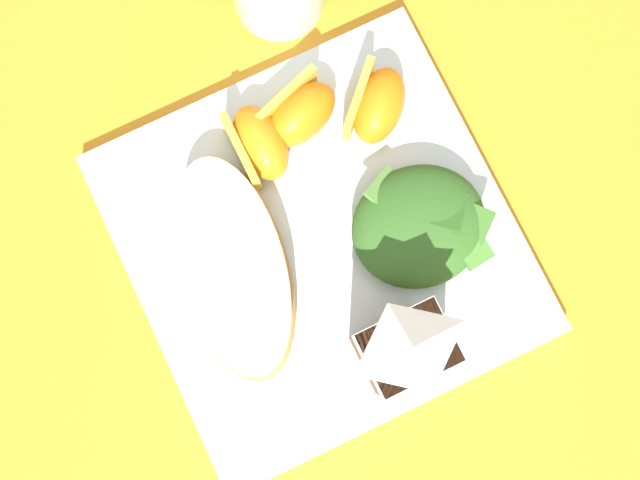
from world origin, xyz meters
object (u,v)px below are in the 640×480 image
white_plate (320,243)px  orange_wedge_middle (300,113)px  cheesy_pizza_bread (234,267)px  orange_wedge_rear (258,144)px  orange_wedge_front (377,105)px  green_salad_pile (419,226)px  milk_carton (405,348)px

white_plate → orange_wedge_middle: size_ratio=4.10×
white_plate → orange_wedge_middle: 0.10m
cheesy_pizza_bread → orange_wedge_rear: size_ratio=3.00×
cheesy_pizza_bread → orange_wedge_rear: bearing=-126.3°
orange_wedge_rear → orange_wedge_front: bearing=173.1°
cheesy_pizza_bread → orange_wedge_middle: orange_wedge_middle is taller
cheesy_pizza_bread → orange_wedge_rear: orange_wedge_rear is taller
orange_wedge_front → orange_wedge_middle: (0.05, -0.02, 0.00)m
cheesy_pizza_bread → green_salad_pile: 0.14m
white_plate → milk_carton: 0.12m
orange_wedge_front → milk_carton: bearing=68.6°
orange_wedge_middle → milk_carton: bearing=86.5°
cheesy_pizza_bread → orange_wedge_middle: (-0.09, -0.08, 0.00)m
milk_carton → orange_wedge_front: milk_carton is taller
green_salad_pile → orange_wedge_rear: bearing=-53.3°
orange_wedge_middle → orange_wedge_front: bearing=160.5°
green_salad_pile → milk_carton: 0.10m
milk_carton → orange_wedge_front: bearing=-111.4°
milk_carton → cheesy_pizza_bread: bearing=-52.1°
white_plate → milk_carton: (-0.02, 0.10, 0.07)m
white_plate → cheesy_pizza_bread: cheesy_pizza_bread is taller
orange_wedge_front → orange_wedge_rear: 0.09m
orange_wedge_middle → white_plate: bearing=73.3°
orange_wedge_front → orange_wedge_middle: same height
white_plate → orange_wedge_middle: orange_wedge_middle is taller
white_plate → milk_carton: size_ratio=2.55×
white_plate → orange_wedge_middle: (-0.03, -0.09, 0.03)m
green_salad_pile → cheesy_pizza_bread: bearing=-13.3°
white_plate → orange_wedge_middle: bearing=-106.7°
orange_wedge_middle → orange_wedge_rear: (0.04, 0.01, 0.00)m
orange_wedge_rear → cheesy_pizza_bread: bearing=53.7°
green_salad_pile → orange_wedge_rear: green_salad_pile is taller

